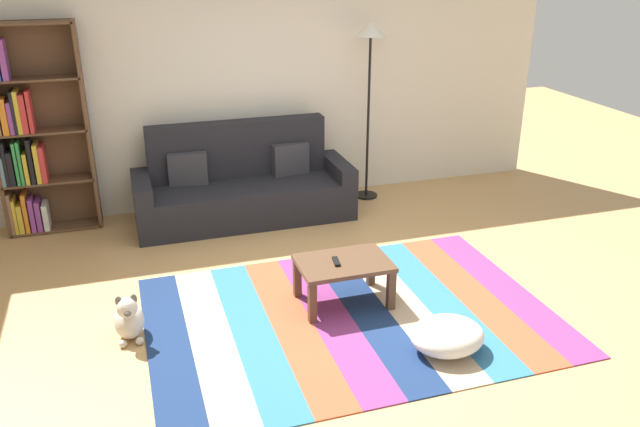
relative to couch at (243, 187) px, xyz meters
name	(u,v)px	position (x,y,z in m)	size (l,w,h in m)	color
ground_plane	(330,303)	(0.31, -2.02, -0.34)	(14.00, 14.00, 0.00)	tan
back_wall	(257,81)	(0.31, 0.53, 1.01)	(6.80, 0.10, 2.70)	silver
rug	(350,315)	(0.39, -2.26, -0.33)	(3.14, 2.20, 0.01)	navy
couch	(243,187)	(0.00, 0.00, 0.00)	(2.26, 0.80, 1.00)	black
bookshelf	(30,139)	(-2.03, 0.28, 0.63)	(0.90, 0.28, 2.07)	brown
coffee_table	(343,269)	(0.41, -2.05, -0.02)	(0.74, 0.51, 0.37)	#513826
pouf	(447,336)	(0.89, -2.92, -0.21)	(0.54, 0.46, 0.24)	white
dog	(129,319)	(-1.28, -2.05, -0.18)	(0.22, 0.35, 0.40)	beige
standing_lamp	(370,54)	(1.48, 0.17, 1.30)	(0.32, 0.32, 1.96)	black
tv_remote	(336,261)	(0.34, -2.05, 0.06)	(0.04, 0.15, 0.02)	black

